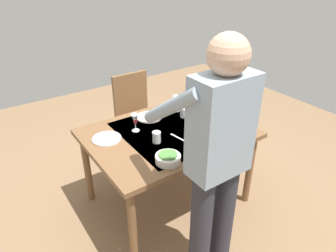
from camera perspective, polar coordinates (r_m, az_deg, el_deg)
ground_plane at (r=2.97m, az=0.00°, el=-13.32°), size 6.00×6.00×0.00m
dining_table at (r=2.57m, az=0.00°, el=-2.47°), size 1.31×0.98×0.73m
chair_near at (r=3.37m, az=-6.05°, el=2.93°), size 0.40×0.40×0.91m
person_server at (r=1.83m, az=8.95°, el=-5.82°), size 0.42×0.61×1.69m
wine_bottle at (r=2.33m, az=9.15°, el=-1.18°), size 0.07×0.07×0.30m
wine_glass_left at (r=2.51m, az=-6.14°, el=1.19°), size 0.07×0.07×0.15m
wine_glass_right at (r=2.83m, az=1.55°, el=4.73°), size 0.07×0.07×0.15m
water_cup_near_left at (r=2.75m, az=3.00°, el=2.53°), size 0.07×0.07×0.09m
water_cup_near_right at (r=2.37m, az=-2.14°, el=-2.08°), size 0.07×0.07×0.09m
serving_bowl_pasta at (r=2.64m, az=7.07°, el=0.92°), size 0.30×0.30×0.07m
side_bowl_salad at (r=2.15m, az=-0.01°, el=-5.98°), size 0.18×0.18×0.07m
dinner_plate_near at (r=2.75m, az=-3.60°, el=1.67°), size 0.23×0.23×0.01m
dinner_plate_far at (r=2.47m, az=-11.31°, el=-2.32°), size 0.23×0.23×0.01m
table_knife at (r=2.43m, az=2.16°, el=-2.34°), size 0.04×0.20×0.00m
table_fork at (r=2.62m, az=13.24°, el=-0.75°), size 0.02×0.18×0.00m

